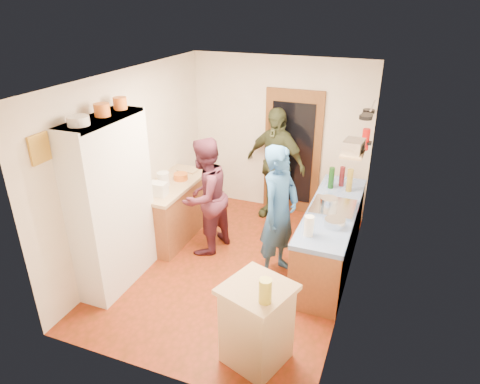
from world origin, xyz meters
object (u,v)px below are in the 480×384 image
Objects in this scene: person_hob at (280,214)px; island_base at (257,326)px; hutch_body at (112,205)px; person_left at (208,196)px; right_counter_base at (330,239)px; person_back at (276,164)px.

island_base is at bearing -156.00° from person_hob.
hutch_body is 1.28× the size of person_left.
hutch_body is at bearing 162.76° from island_base.
right_counter_base is 1.79m from person_left.
island_base reaches higher than right_counter_base.
right_counter_base is 1.22× the size of person_hob.
island_base is at bearing -100.97° from right_counter_base.
hutch_body reaches higher than person_left.
person_left is 1.46m from person_back.
person_back is (1.36, 2.44, -0.16)m from hutch_body.
person_back reaches higher than right_counter_base.
person_back reaches higher than person_hob.
hutch_body reaches higher than person_hob.
island_base is 2.26m from person_left.
person_hob reaches higher than person_left.
person_left reaches higher than right_counter_base.
island_base is (-0.38, -1.96, 0.01)m from right_counter_base.
island_base is at bearing -58.53° from person_back.
person_back is at bearing 169.99° from person_left.
person_left is (-1.12, 0.24, -0.05)m from person_hob.
person_hob reaches higher than right_counter_base.
right_counter_base is 1.17× the size of person_back.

